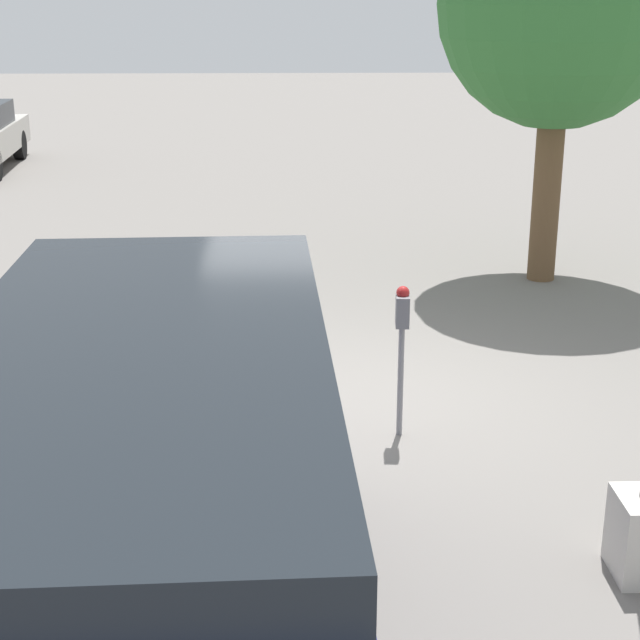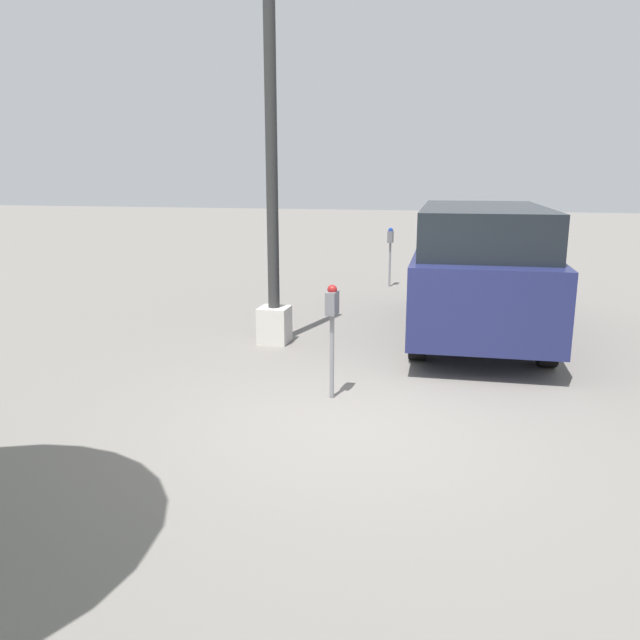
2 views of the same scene
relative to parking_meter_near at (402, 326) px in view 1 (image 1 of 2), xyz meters
name	(u,v)px [view 1 (image 1 of 2)]	position (x,y,z in m)	size (l,w,h in m)	color
ground_plane	(353,403)	(-0.69, -0.35, -0.97)	(80.00, 80.00, 0.00)	slate
parking_meter_near	(402,326)	(0.00, 0.00, 0.00)	(0.21, 0.12, 1.32)	gray
parked_van	(146,524)	(3.36, -1.62, 0.14)	(5.12, 2.10, 2.04)	navy
street_tree	(560,6)	(-4.75, 2.38, 2.46)	(3.00, 3.00, 4.96)	brown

